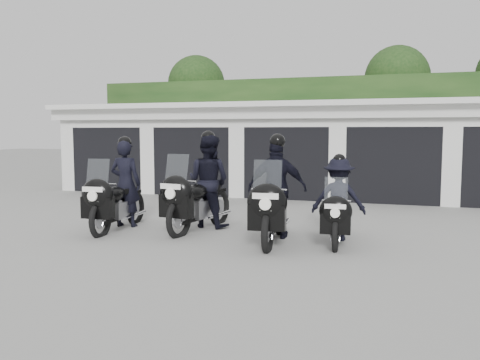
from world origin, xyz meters
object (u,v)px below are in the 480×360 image
(police_bike_b, at_px, (203,186))
(police_bike_d, at_px, (338,203))
(police_bike_a, at_px, (119,191))
(police_bike_c, at_px, (276,194))

(police_bike_b, bearing_deg, police_bike_d, 0.46)
(police_bike_a, xyz_separation_m, police_bike_c, (3.43, -0.03, 0.08))
(police_bike_a, height_order, police_bike_b, police_bike_b)
(police_bike_a, distance_m, police_bike_d, 4.59)
(police_bike_c, bearing_deg, police_bike_a, 173.62)
(police_bike_a, relative_size, police_bike_b, 0.95)
(police_bike_b, height_order, police_bike_d, police_bike_b)
(police_bike_b, height_order, police_bike_c, police_bike_b)
(police_bike_a, height_order, police_bike_d, police_bike_a)
(police_bike_c, relative_size, police_bike_d, 1.23)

